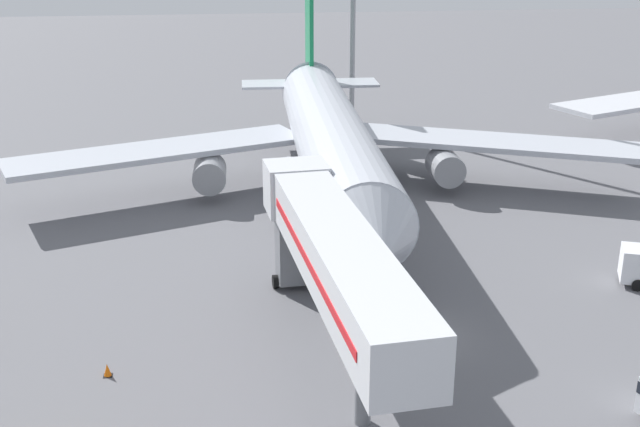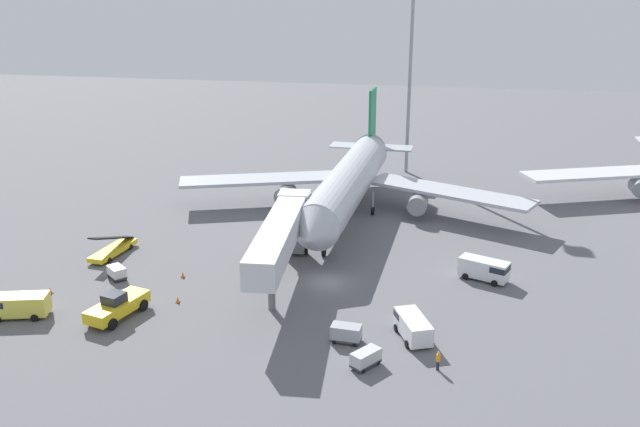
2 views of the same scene
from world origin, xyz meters
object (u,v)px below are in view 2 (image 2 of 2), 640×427
at_px(jet_bridge, 282,232).
at_px(service_van_mid_left, 17,305).
at_px(safety_cone_alpha, 183,275).
at_px(apron_light_mast, 411,45).
at_px(ground_crew_worker_foreground, 438,360).
at_px(baggage_cart_near_center, 117,272).
at_px(belt_loader_truck, 113,249).
at_px(service_van_mid_right, 485,269).
at_px(ground_crew_worker_midground, 338,227).
at_px(service_van_rear_right, 413,325).
at_px(baggage_cart_outer_right, 346,333).
at_px(baggage_cart_outer_left, 366,358).
at_px(airplane_at_gate, 350,181).
at_px(pushback_tug, 117,306).
at_px(safety_cone_charlie, 50,291).
at_px(safety_cone_bravo, 178,300).

xyz_separation_m(jet_bridge, service_van_mid_left, (-22.18, -12.58, -4.28)).
bearing_deg(safety_cone_alpha, apron_light_mast, 67.92).
bearing_deg(ground_crew_worker_foreground, safety_cone_alpha, 154.75).
bearing_deg(baggage_cart_near_center, jet_bridge, 9.11).
bearing_deg(belt_loader_truck, service_van_mid_right, 2.20).
bearing_deg(ground_crew_worker_midground, baggage_cart_near_center, -138.64).
bearing_deg(service_van_rear_right, service_van_mid_left, -174.32).
bearing_deg(baggage_cart_outer_right, baggage_cart_outer_left, -58.10).
bearing_deg(jet_bridge, service_van_mid_left, -150.44).
bearing_deg(airplane_at_gate, service_van_mid_left, -125.43).
distance_m(service_van_mid_right, ground_crew_worker_foreground, 19.18).
relative_size(pushback_tug, baggage_cart_near_center, 2.74).
bearing_deg(baggage_cart_near_center, service_van_mid_right, 11.37).
bearing_deg(jet_bridge, service_van_mid_right, 13.25).
bearing_deg(ground_crew_worker_midground, pushback_tug, -121.72).
bearing_deg(baggage_cart_outer_right, safety_cone_charlie, 173.63).
bearing_deg(apron_light_mast, jet_bridge, -100.60).
xyz_separation_m(service_van_rear_right, ground_crew_worker_foreground, (2.42, -4.91, -0.27)).
distance_m(service_van_mid_right, safety_cone_bravo, 31.62).
height_order(airplane_at_gate, apron_light_mast, apron_light_mast).
height_order(service_van_mid_right, ground_crew_worker_foreground, service_van_mid_right).
xyz_separation_m(service_van_rear_right, baggage_cart_outer_right, (-5.54, -1.96, -0.29)).
bearing_deg(airplane_at_gate, belt_loader_truck, -140.65).
xyz_separation_m(belt_loader_truck, baggage_cart_near_center, (3.67, -6.03, -0.02)).
height_order(service_van_mid_left, ground_crew_worker_midground, service_van_mid_left).
bearing_deg(baggage_cart_outer_right, service_van_rear_right, 19.46).
relative_size(safety_cone_charlie, apron_light_mast, 0.02).
height_order(baggage_cart_outer_right, apron_light_mast, apron_light_mast).
bearing_deg(baggage_cart_outer_right, ground_crew_worker_foreground, -20.36).
relative_size(service_van_rear_right, service_van_mid_right, 0.96).
relative_size(baggage_cart_outer_left, safety_cone_charlie, 4.16).
bearing_deg(pushback_tug, ground_crew_worker_midground, 58.28).
distance_m(service_van_rear_right, safety_cone_alpha, 26.01).
xyz_separation_m(ground_crew_worker_foreground, safety_cone_bravo, (-25.30, 7.11, -0.57)).
relative_size(service_van_rear_right, safety_cone_alpha, 8.19).
height_order(baggage_cart_outer_left, apron_light_mast, apron_light_mast).
height_order(service_van_mid_left, safety_cone_alpha, service_van_mid_left).
distance_m(pushback_tug, belt_loader_truck, 16.20).
xyz_separation_m(jet_bridge, service_van_mid_right, (20.59, 4.85, -4.25)).
xyz_separation_m(baggage_cart_near_center, safety_cone_bravo, (8.53, -3.99, -0.45)).
height_order(safety_cone_alpha, apron_light_mast, apron_light_mast).
height_order(baggage_cart_outer_right, safety_cone_charlie, baggage_cart_outer_right).
bearing_deg(baggage_cart_outer_left, baggage_cart_outer_right, 121.90).
height_order(service_van_rear_right, service_van_mid_left, service_van_mid_left).
bearing_deg(safety_cone_bravo, baggage_cart_outer_left, -21.57).
xyz_separation_m(airplane_at_gate, belt_loader_truck, (-24.20, -19.84, -3.99)).
relative_size(ground_crew_worker_midground, safety_cone_bravo, 2.73).
height_order(airplane_at_gate, safety_cone_bravo, airplane_at_gate).
bearing_deg(service_van_mid_right, ground_crew_worker_midground, 149.33).
bearing_deg(safety_cone_alpha, service_van_mid_left, -134.96).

